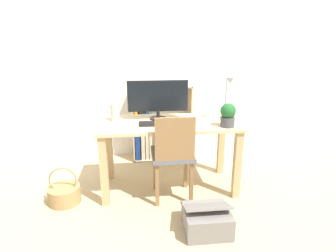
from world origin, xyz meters
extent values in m
plane|color=#CCB284|center=(0.00, 0.00, 0.00)|extent=(10.00, 10.00, 0.00)
cube|color=white|center=(0.00, 0.97, 1.30)|extent=(8.00, 0.05, 2.60)
cube|color=#D8BC8C|center=(0.00, 0.00, 0.71)|extent=(1.39, 0.66, 0.03)
cube|color=tan|center=(-0.64, -0.27, 0.35)|extent=(0.07, 0.07, 0.70)
cube|color=tan|center=(0.64, -0.27, 0.35)|extent=(0.07, 0.07, 0.70)
cube|color=tan|center=(-0.64, 0.27, 0.35)|extent=(0.07, 0.07, 0.70)
cube|color=tan|center=(0.64, 0.27, 0.35)|extent=(0.07, 0.07, 0.70)
cylinder|color=#232326|center=(-0.10, 0.12, 0.73)|extent=(0.17, 0.17, 0.02)
cylinder|color=#232326|center=(-0.10, 0.12, 0.78)|extent=(0.04, 0.04, 0.08)
cube|color=#232326|center=(-0.10, 0.13, 0.97)|extent=(0.62, 0.02, 0.32)
cube|color=black|center=(-0.10, 0.12, 0.97)|extent=(0.60, 0.03, 0.29)
cube|color=black|center=(-0.09, -0.06, 0.73)|extent=(0.41, 0.15, 0.02)
cylinder|color=silver|center=(-0.54, 0.11, 0.82)|extent=(0.08, 0.08, 0.18)
sphere|color=silver|center=(-0.54, 0.11, 0.92)|extent=(0.05, 0.05, 0.05)
cylinder|color=#B7B7BC|center=(0.60, 0.08, 0.74)|extent=(0.10, 0.10, 0.02)
cylinder|color=#B7B7BC|center=(0.60, 0.08, 0.95)|extent=(0.02, 0.02, 0.41)
cylinder|color=#B7B7BC|center=(0.60, 0.03, 1.16)|extent=(0.01, 0.10, 0.01)
cone|color=#B7B7BC|center=(0.60, -0.02, 1.14)|extent=(0.08, 0.08, 0.06)
cylinder|color=#4C4C51|center=(0.54, -0.21, 0.77)|extent=(0.13, 0.13, 0.10)
sphere|color=#23662D|center=(0.54, -0.21, 0.88)|extent=(0.14, 0.14, 0.14)
cube|color=slate|center=(0.01, -0.19, 0.46)|extent=(0.40, 0.40, 0.04)
cube|color=olive|center=(0.01, -0.37, 0.68)|extent=(0.36, 0.03, 0.40)
cube|color=olive|center=(-0.15, -0.35, 0.22)|extent=(0.04, 0.04, 0.44)
cube|color=olive|center=(0.17, -0.35, 0.22)|extent=(0.04, 0.04, 0.44)
cube|color=olive|center=(-0.15, -0.03, 0.22)|extent=(0.04, 0.04, 0.44)
cube|color=olive|center=(0.17, -0.03, 0.22)|extent=(0.04, 0.04, 0.44)
cube|color=#D8BC8C|center=(-0.37, 0.79, 0.49)|extent=(0.02, 0.28, 0.97)
cube|color=#D8BC8C|center=(0.36, 0.79, 0.49)|extent=(0.02, 0.28, 0.97)
cube|color=#D8BC8C|center=(-0.01, 0.79, 0.01)|extent=(0.75, 0.28, 0.02)
cube|color=#D8BC8C|center=(-0.01, 0.79, 0.96)|extent=(0.75, 0.28, 0.02)
cube|color=#D8BC8C|center=(-0.01, 0.79, 0.49)|extent=(0.72, 0.28, 0.02)
cube|color=navy|center=(-0.33, 0.79, 0.21)|extent=(0.06, 0.24, 0.38)
cube|color=beige|center=(-0.26, 0.79, 0.21)|extent=(0.05, 0.24, 0.39)
cube|color=beige|center=(-0.21, 0.79, 0.21)|extent=(0.04, 0.24, 0.39)
cube|color=beige|center=(-0.16, 0.79, 0.23)|extent=(0.04, 0.24, 0.42)
cube|color=orange|center=(-0.33, 0.79, 0.70)|extent=(0.04, 0.24, 0.41)
cube|color=black|center=(-0.26, 0.79, 0.65)|extent=(0.07, 0.24, 0.30)
cube|color=navy|center=(-0.20, 0.79, 0.64)|extent=(0.04, 0.24, 0.29)
cylinder|color=tan|center=(-1.04, -0.19, 0.08)|extent=(0.31, 0.31, 0.16)
torus|color=tan|center=(-1.04, -0.19, 0.24)|extent=(0.26, 0.02, 0.26)
cube|color=gray|center=(0.23, -0.76, 0.10)|extent=(0.37, 0.34, 0.19)
cube|color=gray|center=(0.23, -0.69, 0.20)|extent=(0.38, 0.33, 0.13)
camera|label=1|loc=(-0.30, -2.69, 1.52)|focal=30.00mm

